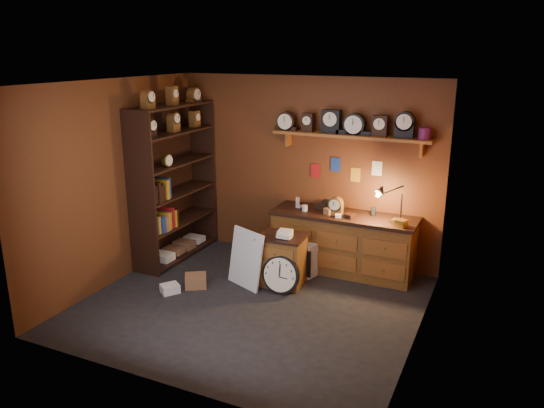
{
  "coord_description": "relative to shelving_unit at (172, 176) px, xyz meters",
  "views": [
    {
      "loc": [
        2.75,
        -5.31,
        3.06
      ],
      "look_at": [
        0.12,
        0.35,
        1.23
      ],
      "focal_mm": 35.0,
      "sensor_mm": 36.0,
      "label": 1
    }
  ],
  "objects": [
    {
      "name": "low_cabinet",
      "position": [
        1.89,
        -0.25,
        -0.88
      ],
      "size": [
        0.64,
        0.55,
        0.78
      ],
      "rotation": [
        0.0,
        0.0,
        0.07
      ],
      "color": "brown",
      "rests_on": "ground"
    },
    {
      "name": "floor",
      "position": [
        1.79,
        -0.98,
        -1.25
      ],
      "size": [
        4.0,
        4.0,
        0.0
      ],
      "primitive_type": "plane",
      "color": "black",
      "rests_on": "ground"
    },
    {
      "name": "room_shell",
      "position": [
        1.84,
        -0.87,
        0.47
      ],
      "size": [
        4.02,
        3.62,
        2.71
      ],
      "color": "brown",
      "rests_on": "ground"
    },
    {
      "name": "white_panel",
      "position": [
        1.47,
        -0.5,
        -1.25
      ],
      "size": [
        0.61,
        0.38,
        0.78
      ],
      "primitive_type": "cube",
      "rotation": [
        -0.17,
        0.0,
        -0.4
      ],
      "color": "silver",
      "rests_on": "ground"
    },
    {
      "name": "big_round_clock",
      "position": [
        1.99,
        -0.51,
        -1.0
      ],
      "size": [
        0.51,
        0.17,
        0.51
      ],
      "color": "black",
      "rests_on": "ground"
    },
    {
      "name": "floor_box_a",
      "position": [
        0.89,
        -0.84,
        -1.17
      ],
      "size": [
        0.36,
        0.35,
        0.17
      ],
      "primitive_type": "cube",
      "rotation": [
        0.0,
        0.0,
        0.56
      ],
      "color": "#936240",
      "rests_on": "ground"
    },
    {
      "name": "floor_box_b",
      "position": [
        0.68,
        -1.13,
        -1.2
      ],
      "size": [
        0.29,
        0.29,
        0.11
      ],
      "primitive_type": "cube",
      "rotation": [
        0.0,
        0.0,
        -0.63
      ],
      "color": "white",
      "rests_on": "ground"
    },
    {
      "name": "mini_fridge",
      "position": [
        2.02,
        0.26,
        -1.02
      ],
      "size": [
        0.56,
        0.57,
        0.47
      ],
      "rotation": [
        0.0,
        0.0,
        -0.26
      ],
      "color": "silver",
      "rests_on": "ground"
    },
    {
      "name": "shelving_unit",
      "position": [
        0.0,
        0.0,
        0.0
      ],
      "size": [
        0.47,
        1.6,
        2.58
      ],
      "color": "black",
      "rests_on": "ground"
    },
    {
      "name": "workbench",
      "position": [
        2.5,
        0.49,
        -0.78
      ],
      "size": [
        2.03,
        0.66,
        1.36
      ],
      "color": "brown",
      "rests_on": "ground"
    },
    {
      "name": "floor_box_c",
      "position": [
        1.24,
        -0.24,
        -1.17
      ],
      "size": [
        0.28,
        0.27,
        0.16
      ],
      "primitive_type": "cube",
      "rotation": [
        0.0,
        0.0,
        0.65
      ],
      "color": "#936240",
      "rests_on": "ground"
    }
  ]
}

